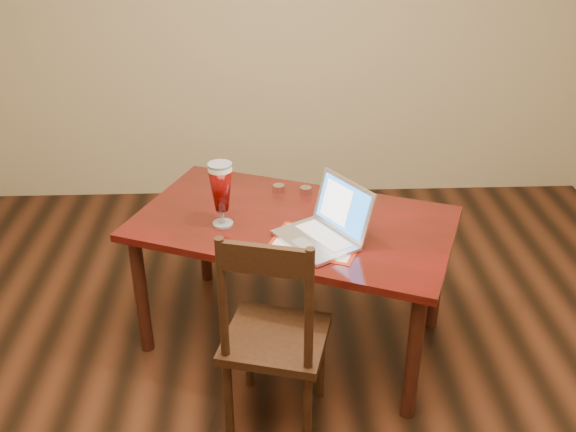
{
  "coord_description": "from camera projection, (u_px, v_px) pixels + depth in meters",
  "views": [
    {
      "loc": [
        -0.2,
        -2.0,
        2.19
      ],
      "look_at": [
        -0.09,
        0.59,
        0.8
      ],
      "focal_mm": 40.0,
      "sensor_mm": 36.0,
      "label": 1
    }
  ],
  "objects": [
    {
      "name": "dining_table",
      "position": [
        291.0,
        233.0,
        3.13
      ],
      "size": [
        1.72,
        1.36,
        1.02
      ],
      "rotation": [
        0.0,
        0.0,
        -0.39
      ],
      "color": "#530B0B",
      "rests_on": "ground"
    },
    {
      "name": "room_shell",
      "position": [
        326.0,
        31.0,
        1.97
      ],
      "size": [
        4.51,
        5.01,
        2.71
      ],
      "color": "tan",
      "rests_on": "ground"
    },
    {
      "name": "dining_chair",
      "position": [
        274.0,
        337.0,
        2.69
      ],
      "size": [
        0.51,
        0.5,
        1.0
      ],
      "rotation": [
        0.0,
        0.0,
        -0.26
      ],
      "color": "black",
      "rests_on": "ground"
    }
  ]
}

